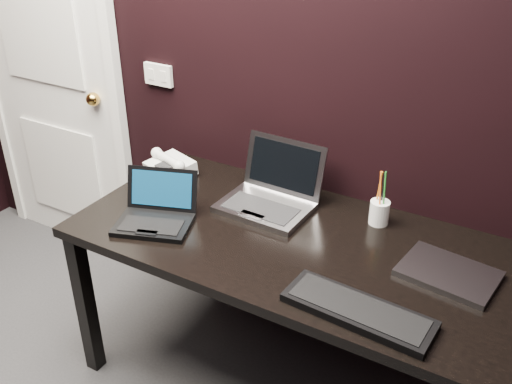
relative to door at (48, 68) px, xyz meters
The scene contains 11 objects.
wall_back 1.37m from the door, ahead, with size 4.00×4.00×0.00m, color black.
door is the anchor object (origin of this frame).
wall_switch 0.73m from the door, ahead, with size 0.15×0.02×0.10m.
desk 1.73m from the door, 12.82° to the right, with size 1.70×0.80×0.74m.
netbook 1.27m from the door, 25.74° to the right, with size 0.35×0.33×0.18m.
silver_laptop 1.48m from the door, ahead, with size 0.37×0.33×0.25m.
ext_keyboard 2.12m from the door, 18.13° to the right, with size 0.48×0.19×0.03m.
closed_laptop 2.23m from the door, ahead, with size 0.34×0.26×0.02m.
desk_phone 0.97m from the door, 11.58° to the right, with size 0.24×0.22×0.11m.
mobile_phone 1.10m from the door, 17.63° to the right, with size 0.07×0.06×0.10m.
pen_cup 1.89m from the door, ahead, with size 0.09×0.09×0.22m.
Camera 1 is at (1.05, -0.21, 1.92)m, focal length 40.00 mm.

